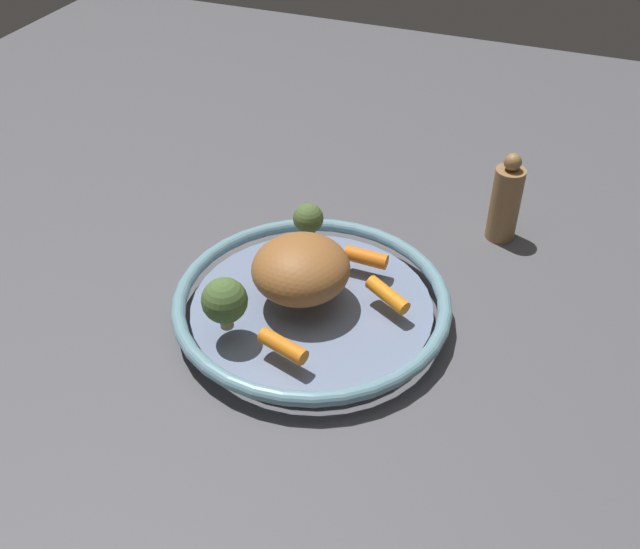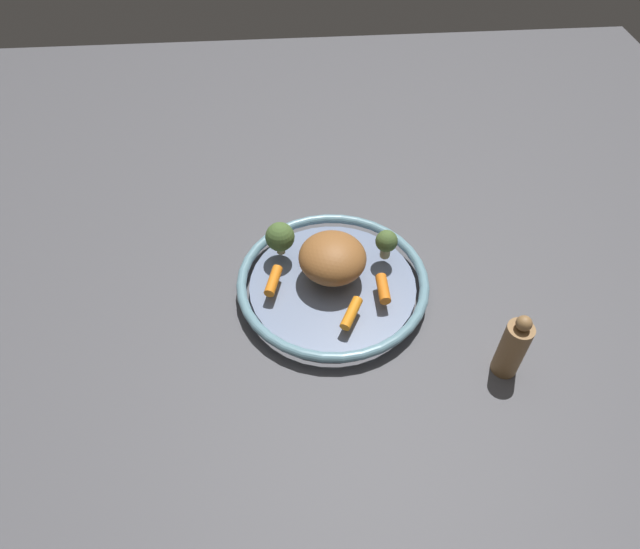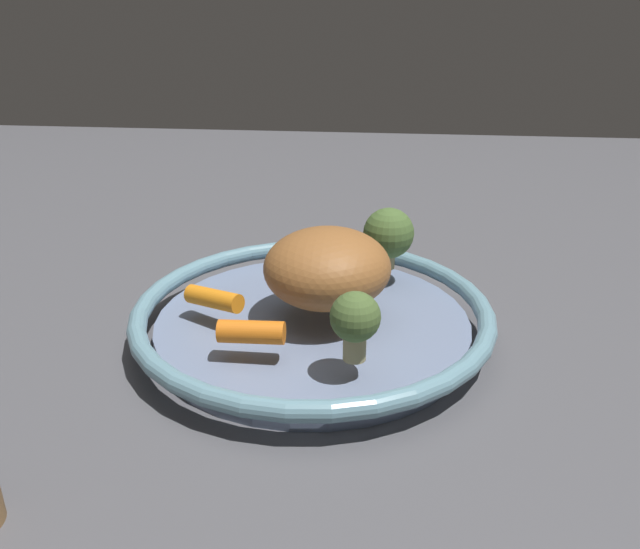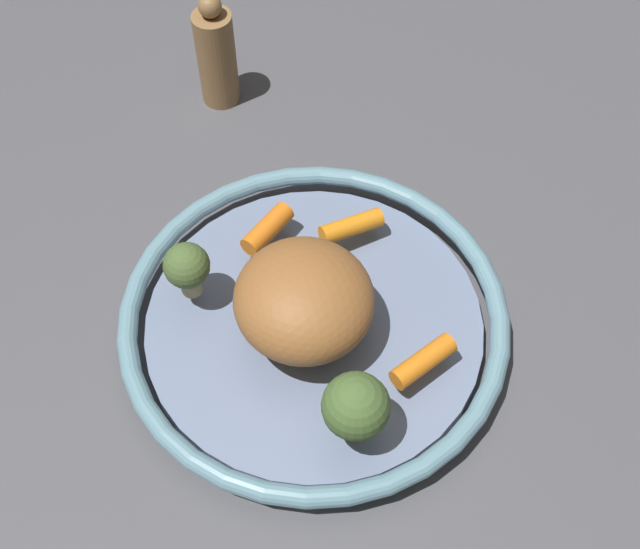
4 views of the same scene
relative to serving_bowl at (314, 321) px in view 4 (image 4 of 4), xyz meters
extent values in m
plane|color=#4C4C51|center=(0.00, 0.00, -0.02)|extent=(2.10, 2.10, 0.00)
cylinder|color=slate|center=(0.00, 0.00, -0.01)|extent=(0.31, 0.31, 0.02)
torus|color=#6590A0|center=(0.00, 0.00, 0.01)|extent=(0.36, 0.36, 0.02)
ellipsoid|color=#945B2D|center=(0.01, 0.00, 0.05)|extent=(0.17, 0.17, 0.07)
cylinder|color=orange|center=(-0.01, 0.11, 0.03)|extent=(0.07, 0.04, 0.02)
cylinder|color=orange|center=(-0.04, -0.09, 0.03)|extent=(0.06, 0.02, 0.02)
cylinder|color=orange|center=(-0.09, -0.02, 0.03)|extent=(0.06, 0.05, 0.02)
cylinder|color=tan|center=(0.07, 0.09, 0.03)|extent=(0.02, 0.02, 0.02)
sphere|color=#476430|center=(0.07, 0.09, 0.06)|extent=(0.06, 0.06, 0.06)
cylinder|color=tan|center=(0.05, -0.10, 0.03)|extent=(0.02, 0.02, 0.02)
sphere|color=#496230|center=(0.05, -0.10, 0.06)|extent=(0.04, 0.04, 0.04)
cylinder|color=olive|center=(-0.19, -0.27, 0.04)|extent=(0.04, 0.04, 0.11)
sphere|color=olive|center=(-0.19, -0.27, 0.11)|extent=(0.02, 0.02, 0.02)
camera|label=1|loc=(-0.27, 0.66, 0.61)|focal=41.20mm
camera|label=2|loc=(-0.66, 0.08, 0.77)|focal=30.63mm
camera|label=3|loc=(0.07, -0.56, 0.29)|focal=35.64mm
camera|label=4|loc=(0.31, 0.23, 0.64)|focal=45.92mm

